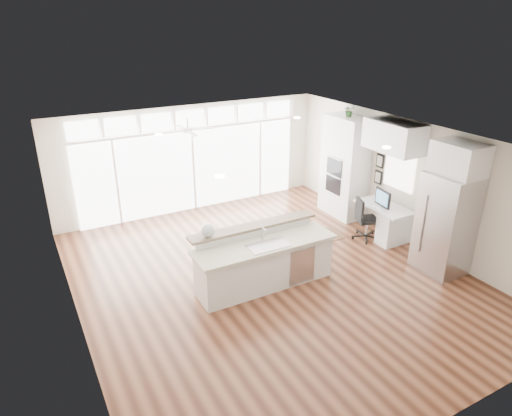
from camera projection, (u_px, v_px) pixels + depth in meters
floor at (271, 277)px, 8.90m from camera, size 7.00×8.00×0.02m
ceiling at (273, 142)px, 7.84m from camera, size 7.00×8.00×0.02m
wall_back at (192, 158)px, 11.59m from camera, size 7.00×0.04×2.70m
wall_front at (452, 339)px, 5.14m from camera, size 7.00×0.04×2.70m
wall_left at (70, 259)px, 6.82m from camera, size 0.04×8.00×2.70m
wall_right at (410, 183)px, 9.92m from camera, size 0.04×8.00×2.70m
glass_wall at (193, 170)px, 11.66m from camera, size 5.80×0.06×2.08m
transom_row at (190, 118)px, 11.14m from camera, size 5.90×0.06×0.40m
desk_window at (400, 170)px, 10.07m from camera, size 0.04×0.85×0.85m
ceiling_fan at (187, 126)px, 9.96m from camera, size 1.16×1.16×0.32m
recessed_lights at (267, 141)px, 8.01m from camera, size 3.40×3.00×0.02m
oven_cabinet at (345, 167)px, 11.26m from camera, size 0.64×1.20×2.50m
desk_nook at (383, 221)px, 10.38m from camera, size 0.72×1.30×0.76m
upper_cabinets at (394, 136)px, 9.62m from camera, size 0.64×1.30×0.64m
refrigerator at (446, 224)px, 8.80m from camera, size 0.76×0.90×2.00m
fridge_cabinet at (459, 159)px, 8.31m from camera, size 0.64×0.90×0.60m
framed_photos at (379, 169)px, 10.62m from camera, size 0.06×0.22×0.80m
kitchen_island at (265, 260)px, 8.44m from camera, size 2.71×1.03×1.07m
rug at (322, 236)px, 10.52m from camera, size 0.90×0.68×0.01m
office_chair at (367, 219)px, 10.23m from camera, size 0.63×0.61×0.97m
fishbowl at (208, 230)px, 8.08m from camera, size 0.27×0.27×0.25m
monitor at (383, 198)px, 10.11m from camera, size 0.16×0.52×0.43m
keyboard at (376, 208)px, 10.12m from camera, size 0.12×0.30×0.02m
potted_plant at (349, 112)px, 10.73m from camera, size 0.25×0.28×0.22m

